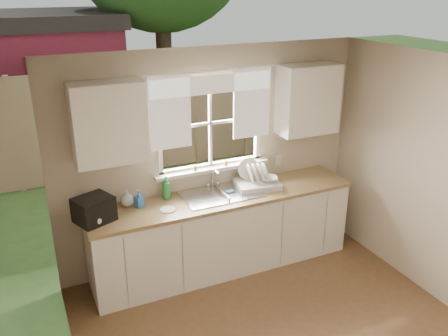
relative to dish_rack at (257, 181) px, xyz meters
name	(u,v)px	position (x,y,z in m)	size (l,w,h in m)	color
room_walls	(317,245)	(-0.46, -1.81, 0.26)	(3.62, 4.02, 2.50)	beige
ceiling	(324,80)	(-0.46, -1.74, 1.52)	(3.60, 4.00, 0.02)	silver
window	(211,138)	(-0.46, 0.26, 0.51)	(1.38, 0.16, 1.06)	white
curtains	(212,100)	(-0.46, 0.21, 0.96)	(1.50, 0.03, 0.81)	white
base_cabinets	(223,233)	(-0.46, -0.06, -0.54)	(3.00, 0.62, 0.87)	white
countertop	(223,197)	(-0.46, -0.06, -0.09)	(3.04, 0.65, 0.04)	olive
upper_cabinet_left	(108,123)	(-1.61, 0.08, 0.87)	(0.70, 0.33, 0.80)	white
upper_cabinet_right	(308,99)	(0.69, 0.08, 0.87)	(0.70, 0.33, 0.80)	white
wall_outlet	(278,160)	(0.42, 0.24, 0.10)	(0.08, 0.01, 0.12)	beige
sill_jars	(211,165)	(-0.49, 0.20, 0.20)	(0.42, 0.04, 0.06)	brown
sink	(222,200)	(-0.46, -0.03, -0.14)	(0.88, 0.52, 0.40)	#B7B7BC
dish_rack	(257,181)	(0.00, 0.00, 0.00)	(0.54, 0.44, 0.31)	white
bowl	(269,179)	(0.14, -0.05, 0.02)	(0.19, 0.19, 0.05)	beige
soap_bottle_a	(166,187)	(-1.05, 0.13, 0.07)	(0.10, 0.10, 0.27)	#2B853F
soap_bottle_b	(139,199)	(-1.37, 0.05, 0.03)	(0.08, 0.09, 0.19)	#3573C6
soap_bottle_c	(127,198)	(-1.48, 0.13, 0.03)	(0.15, 0.15, 0.19)	beige
saucer	(168,210)	(-1.13, -0.15, -0.06)	(0.16, 0.16, 0.01)	white
cup	(96,221)	(-1.86, -0.17, -0.02)	(0.12, 0.12, 0.10)	silver
black_appliance	(94,209)	(-1.86, -0.07, 0.06)	(0.34, 0.30, 0.25)	black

